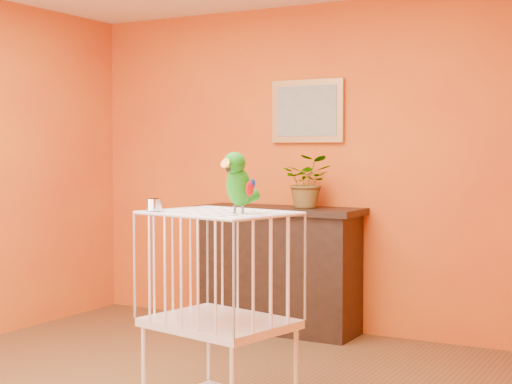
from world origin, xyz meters
The scene contains 7 objects.
room_shell centered at (0.00, 0.00, 1.58)m, with size 4.50×4.50×4.50m.
console_cabinet centered at (-0.15, 2.02, 0.50)m, with size 1.33×0.48×0.99m.
potted_plant centered at (0.10, 2.02, 1.15)m, with size 0.37×0.41×0.32m, color #26722D.
framed_picture centered at (0.00, 2.22, 1.75)m, with size 0.62×0.04×0.50m.
birdcage centered at (0.51, 0.03, 0.58)m, with size 0.82×0.69×1.11m.
feed_cup centered at (0.17, -0.09, 1.15)m, with size 0.09×0.09×0.06m, color silver.
parrot centered at (0.65, 0.00, 1.27)m, with size 0.16×0.29×0.32m.
Camera 1 is at (2.66, -3.48, 1.43)m, focal length 55.00 mm.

